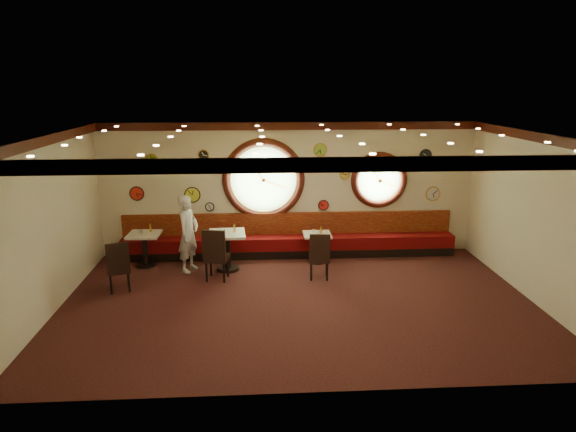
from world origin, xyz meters
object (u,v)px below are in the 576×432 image
Objects in this scene: waiter at (188,234)px; condiment_b_salt at (220,230)px; condiment_a_bottle at (151,228)px; condiment_b_bottle at (234,228)px; table_c at (317,244)px; chair_c at (320,253)px; condiment_b_pepper at (225,232)px; table_a at (145,246)px; chair_b at (215,252)px; condiment_a_pepper at (142,232)px; chair_a at (118,263)px; condiment_a_salt at (140,231)px; condiment_c_bottle at (321,230)px; table_b at (227,247)px; condiment_c_pepper at (319,232)px; condiment_c_salt at (313,231)px.

condiment_b_salt is at bearing -68.70° from waiter.
condiment_b_bottle is at bearing -13.63° from condiment_a_bottle.
table_c is 2.29m from condiment_b_salt.
chair_c reaches higher than condiment_b_pepper.
table_a is 3.95m from table_c.
condiment_b_pepper is 0.06× the size of waiter.
table_c is 3.85m from condiment_a_bottle.
chair_b is at bearing -31.46° from table_a.
condiment_a_bottle is (0.16, 0.21, 0.03)m from condiment_a_pepper.
chair_a is 1.53m from condiment_a_salt.
chair_b is 6.19× the size of condiment_a_pepper.
condiment_a_pepper is 0.63× the size of condiment_a_bottle.
condiment_a_pepper is 4.08m from condiment_c_bottle.
condiment_a_bottle is at bearing 42.50° from table_a.
condiment_a_bottle is 1.99m from condiment_b_bottle.
table_c is at bearing 0.07° from condiment_a_salt.
table_b is 8.81× the size of condiment_b_pepper.
table_b is 0.91m from waiter.
condiment_a_salt is at bearing -179.88° from condiment_c_pepper.
condiment_b_salt reaches higher than condiment_b_pepper.
waiter reaches higher than condiment_c_pepper.
condiment_c_bottle is at bearing -60.41° from waiter.
table_a is 6.98× the size of condiment_b_salt.
table_c is (2.06, 0.39, -0.11)m from table_b.
condiment_b_bottle is at bearing -67.74° from waiter.
chair_c reaches higher than table_c.
table_c is 2.51m from chair_b.
chair_b is at bearing -155.31° from table_c.
table_c is at bearing -48.12° from condiment_c_salt.
chair_a is (-0.21, -1.50, 0.11)m from table_a.
waiter reaches higher than condiment_a_salt.
chair_b is 7.40× the size of condiment_c_salt.
condiment_c_pepper is at bearing 5.97° from table_c.
chair_c is 2.14m from condiment_b_pepper.
condiment_a_pepper is (-3.90, 0.99, 0.25)m from chair_c.
condiment_b_salt reaches higher than condiment_c_pepper.
table_c is at bearing 10.79° from table_b.
chair_c is at bearing -14.24° from condiment_a_pepper.
condiment_a_bottle is at bearing 166.37° from condiment_b_bottle.
chair_c is 1.11m from condiment_c_pepper.
waiter is (1.08, -0.27, 0.03)m from condiment_a_pepper.
condiment_b_salt is at bearing -11.70° from table_a.
condiment_c_pepper is at bearing -153.58° from condiment_c_bottle.
condiment_a_bottle is (0.13, 0.12, 0.38)m from table_a.
chair_a reaches higher than condiment_c_bottle.
condiment_b_bottle is 1.02m from waiter.
chair_b is 0.72m from condiment_b_salt.
table_a is 8.16× the size of condiment_a_salt.
chair_a is at bearing 154.54° from waiter.
table_a is at bearing -179.72° from condiment_c_pepper.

